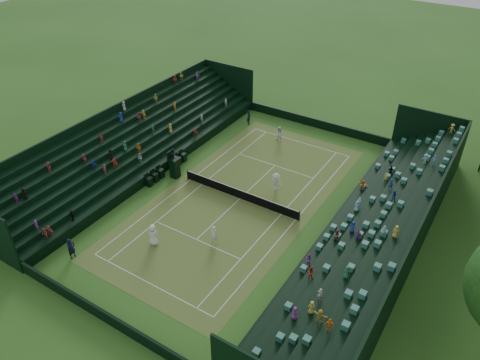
{
  "coord_description": "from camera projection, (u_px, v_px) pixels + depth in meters",
  "views": [
    {
      "loc": [
        17.72,
        -27.97,
        24.63
      ],
      "look_at": [
        0.0,
        0.0,
        2.0
      ],
      "focal_mm": 35.0,
      "sensor_mm": 36.0,
      "label": 1
    }
  ],
  "objects": [
    {
      "name": "ground",
      "position": [
        240.0,
        199.0,
        41.23
      ],
      "size": [
        160.0,
        160.0,
        0.0
      ],
      "primitive_type": "plane",
      "color": "#2E5E1D",
      "rests_on": "ground"
    },
    {
      "name": "player_far_west",
      "position": [
        279.0,
        134.0,
        49.19
      ],
      "size": [
        0.94,
        0.81,
        1.69
      ],
      "primitive_type": "imported",
      "rotation": [
        0.0,
        0.0,
        -0.22
      ],
      "color": "silver",
      "rests_on": "ground"
    },
    {
      "name": "tennis_net",
      "position": [
        240.0,
        194.0,
        40.94
      ],
      "size": [
        11.67,
        0.1,
        1.06
      ],
      "color": "black",
      "rests_on": "ground"
    },
    {
      "name": "player_near_east",
      "position": [
        214.0,
        234.0,
        36.06
      ],
      "size": [
        0.69,
        0.56,
        1.63
      ],
      "primitive_type": "imported",
      "rotation": [
        0.0,
        0.0,
        3.47
      ],
      "color": "white",
      "rests_on": "ground"
    },
    {
      "name": "perimeter_wall_west",
      "position": [
        165.0,
        166.0,
        44.7
      ],
      "size": [
        0.2,
        31.77,
        1.0
      ],
      "primitive_type": "cube",
      "color": "black",
      "rests_on": "ground"
    },
    {
      "name": "court_surface",
      "position": [
        240.0,
        199.0,
        41.23
      ],
      "size": [
        12.97,
        26.77,
        0.01
      ],
      "primitive_type": "cube",
      "color": "#3F7D29",
      "rests_on": "ground"
    },
    {
      "name": "south_grandstand",
      "position": [
        131.0,
        145.0,
        45.95
      ],
      "size": [
        6.6,
        32.0,
        4.9
      ],
      "color": "black",
      "rests_on": "ground"
    },
    {
      "name": "perimeter_wall_south",
      "position": [
        107.0,
        318.0,
        29.87
      ],
      "size": [
        17.17,
        0.2,
        1.0
      ],
      "primitive_type": "cube",
      "color": "black",
      "rests_on": "ground"
    },
    {
      "name": "line_judge_north",
      "position": [
        249.0,
        117.0,
        52.49
      ],
      "size": [
        0.61,
        0.71,
        1.66
      ],
      "primitive_type": "imported",
      "rotation": [
        0.0,
        0.0,
        1.99
      ],
      "color": "black",
      "rests_on": "ground"
    },
    {
      "name": "player_near_west",
      "position": [
        153.0,
        235.0,
        35.83
      ],
      "size": [
        1.07,
        0.89,
        1.87
      ],
      "primitive_type": "imported",
      "rotation": [
        0.0,
        0.0,
        3.53
      ],
      "color": "white",
      "rests_on": "ground"
    },
    {
      "name": "line_judge_south",
      "position": [
        71.0,
        248.0,
        34.67
      ],
      "size": [
        0.43,
        0.65,
        1.76
      ],
      "primitive_type": "imported",
      "rotation": [
        0.0,
        0.0,
        1.56
      ],
      "color": "black",
      "rests_on": "ground"
    },
    {
      "name": "courtside_chairs",
      "position": [
        167.0,
        169.0,
        44.39
      ],
      "size": [
        0.58,
        5.54,
        1.25
      ],
      "color": "black",
      "rests_on": "ground"
    },
    {
      "name": "player_far_east",
      "position": [
        276.0,
        182.0,
        41.79
      ],
      "size": [
        1.23,
        0.79,
        1.8
      ],
      "primitive_type": "imported",
      "rotation": [
        0.0,
        0.0,
        0.11
      ],
      "color": "white",
      "rests_on": "ground"
    },
    {
      "name": "perimeter_wall_north",
      "position": [
        316.0,
        123.0,
        52.03
      ],
      "size": [
        17.17,
        0.2,
        1.0
      ],
      "primitive_type": "cube",
      "color": "black",
      "rests_on": "ground"
    },
    {
      "name": "perimeter_wall_east",
      "position": [
        330.0,
        228.0,
        37.2
      ],
      "size": [
        0.2,
        31.77,
        1.0
      ],
      "primitive_type": "cube",
      "color": "black",
      "rests_on": "ground"
    },
    {
      "name": "umpire_chair",
      "position": [
        174.0,
        165.0,
        43.4
      ],
      "size": [
        0.96,
        0.96,
        3.01
      ],
      "color": "black",
      "rests_on": "ground"
    },
    {
      "name": "north_grandstand",
      "position": [
        384.0,
        236.0,
        34.77
      ],
      "size": [
        6.6,
        32.0,
        4.9
      ],
      "color": "black",
      "rests_on": "ground"
    }
  ]
}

